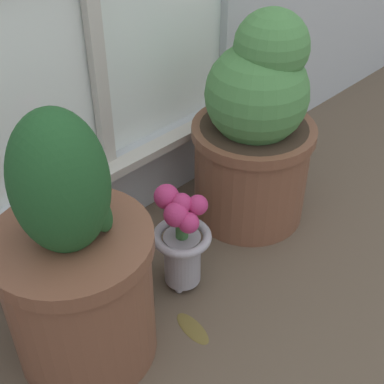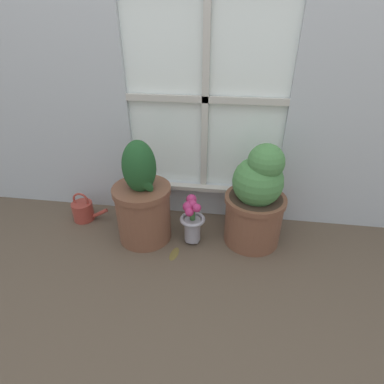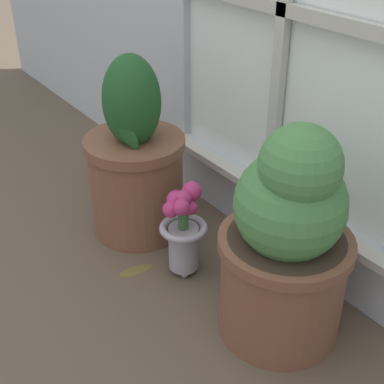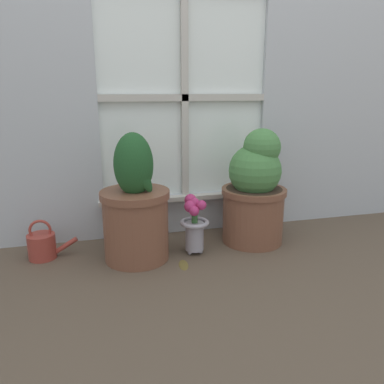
{
  "view_description": "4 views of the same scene",
  "coord_description": "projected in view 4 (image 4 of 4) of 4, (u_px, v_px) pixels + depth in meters",
  "views": [
    {
      "loc": [
        -0.68,
        -0.5,
        1.02
      ],
      "look_at": [
        0.03,
        0.2,
        0.25
      ],
      "focal_mm": 50.0,
      "sensor_mm": 36.0,
      "label": 1
    },
    {
      "loc": [
        0.16,
        -1.17,
        1.14
      ],
      "look_at": [
        -0.04,
        0.22,
        0.31
      ],
      "focal_mm": 28.0,
      "sensor_mm": 36.0,
      "label": 2
    },
    {
      "loc": [
        1.03,
        -0.55,
        1.05
      ],
      "look_at": [
        -0.04,
        0.22,
        0.26
      ],
      "focal_mm": 50.0,
      "sensor_mm": 36.0,
      "label": 3
    },
    {
      "loc": [
        -0.47,
        -1.48,
        0.78
      ],
      "look_at": [
        -0.04,
        0.18,
        0.31
      ],
      "focal_mm": 35.0,
      "sensor_mm": 36.0,
      "label": 4
    }
  ],
  "objects": [
    {
      "name": "fallen_leaf",
      "position": [
        184.0,
        264.0,
        1.73
      ],
      "size": [
        0.06,
        0.12,
        0.01
      ],
      "color": "brown",
      "rests_on": "ground_plane"
    },
    {
      "name": "watering_can",
      "position": [
        42.0,
        245.0,
        1.79
      ],
      "size": [
        0.23,
        0.13,
        0.19
      ],
      "color": "#99382D",
      "rests_on": "ground_plane"
    },
    {
      "name": "ground_plane",
      "position": [
        210.0,
        268.0,
        1.7
      ],
      "size": [
        10.0,
        10.0,
        0.0
      ],
      "primitive_type": "plane",
      "color": "brown"
    },
    {
      "name": "flower_vase",
      "position": [
        194.0,
        223.0,
        1.82
      ],
      "size": [
        0.14,
        0.14,
        0.29
      ],
      "color": "#99939E",
      "rests_on": "ground_plane"
    },
    {
      "name": "potted_plant_left",
      "position": [
        135.0,
        210.0,
        1.74
      ],
      "size": [
        0.32,
        0.32,
        0.6
      ],
      "color": "brown",
      "rests_on": "ground_plane"
    },
    {
      "name": "potted_plant_right",
      "position": [
        255.0,
        192.0,
        1.94
      ],
      "size": [
        0.34,
        0.34,
        0.6
      ],
      "color": "brown",
      "rests_on": "ground_plane"
    }
  ]
}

